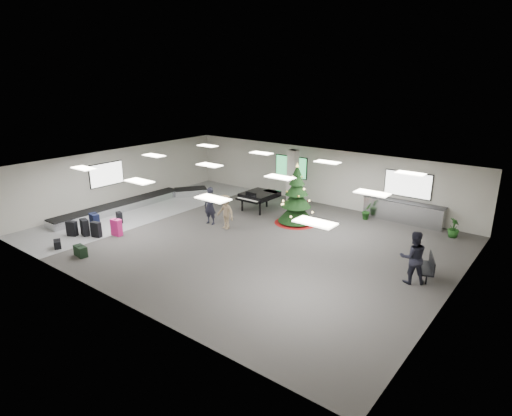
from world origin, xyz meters
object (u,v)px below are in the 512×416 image
Objects in this scene: pink_suitcase at (116,227)px; potted_plant_left at (367,211)px; baggage_carousel at (135,203)px; grand_piano at (258,196)px; traveler_a at (210,206)px; traveler_bench at (413,257)px; service_counter at (403,212)px; bench at (428,266)px; potted_plant_right at (454,228)px; traveler_b at (225,212)px; christmas_tree at (296,203)px.

potted_plant_left is at bearing 41.90° from pink_suitcase.
grand_piano reaches higher than baggage_carousel.
baggage_carousel is at bearing 178.45° from traveler_a.
traveler_bench is at bearing -8.33° from traveler_a.
service_counter is 2.00× the size of grand_piano.
traveler_a is at bearing -140.44° from service_counter.
grand_piano is at bearing 33.04° from baggage_carousel.
pink_suitcase is 0.43× the size of traveler_a.
service_counter is 2.07× the size of traveler_bench.
traveler_a is at bearing 159.92° from bench.
potted_plant_left is at bearing -86.82° from traveler_bench.
potted_plant_right reaches higher than pink_suitcase.
bench is (2.97, -5.67, -0.06)m from service_counter.
traveler_bench is at bearing 9.85° from pink_suitcase.
potted_plant_right reaches higher than baggage_carousel.
grand_piano reaches higher than potted_plant_left.
baggage_carousel is 11.97× the size of pink_suitcase.
traveler_a is (2.33, 3.87, 0.54)m from pink_suitcase.
potted_plant_left is (4.83, 5.51, -0.39)m from traveler_b.
bench is (15.81, 1.06, 0.27)m from baggage_carousel.
christmas_tree is 3.39× the size of potted_plant_left.
service_counter is 6.40m from bench.
service_counter reaches higher than potted_plant_left.
traveler_bench reaches higher than potted_plant_left.
bench is 10.48m from traveler_a.
traveler_a reaches higher than bench.
traveler_a is at bearing -137.17° from potted_plant_left.
christmas_tree is 1.58× the size of traveler_bench.
baggage_carousel is at bearing -158.62° from potted_plant_right.
service_counter is 2.40× the size of traveler_b.
baggage_carousel is 6.45m from traveler_b.
service_counter is 4.45× the size of potted_plant_left.
traveler_a is 1.06m from traveler_b.
bench is at bearing 3.84° from baggage_carousel.
baggage_carousel is at bearing -168.54° from traveler_b.
traveler_a reaches higher than potted_plant_right.
service_counter is (12.84, 6.73, 0.33)m from baggage_carousel.
pink_suitcase is 0.48× the size of traveler_b.
potted_plant_left is (8.21, 9.32, 0.06)m from pink_suitcase.
pink_suitcase is at bearing 176.02° from bench.
potted_plant_left is at bearing -179.30° from potted_plant_right.
pink_suitcase is (-9.82, -10.06, -0.15)m from service_counter.
traveler_b is (-9.41, -0.58, 0.36)m from bench.
pink_suitcase is 8.71m from christmas_tree.
service_counter reaches higher than baggage_carousel.
christmas_tree reaches higher than potted_plant_left.
grand_piano is 5.82m from potted_plant_left.
christmas_tree is at bearing -157.95° from potted_plant_right.
christmas_tree is at bearing -133.71° from potted_plant_left.
traveler_b is 1.86× the size of potted_plant_left.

